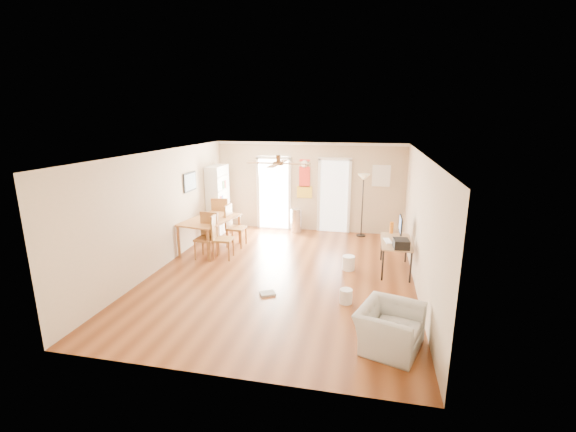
% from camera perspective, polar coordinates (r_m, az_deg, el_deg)
% --- Properties ---
extents(floor, '(7.00, 7.00, 0.00)m').
position_cam_1_polar(floor, '(8.51, -0.86, -8.52)').
color(floor, brown).
rests_on(floor, ground).
extents(ceiling, '(5.50, 7.00, 0.00)m').
position_cam_1_polar(ceiling, '(7.87, -0.93, 9.21)').
color(ceiling, silver).
rests_on(ceiling, floor).
extents(wall_back, '(5.50, 0.04, 2.60)m').
position_cam_1_polar(wall_back, '(11.45, 3.06, 4.25)').
color(wall_back, beige).
rests_on(wall_back, floor).
extents(wall_front, '(5.50, 0.04, 2.60)m').
position_cam_1_polar(wall_front, '(4.93, -10.23, -9.94)').
color(wall_front, beige).
rests_on(wall_front, floor).
extents(wall_left, '(0.04, 7.00, 2.60)m').
position_cam_1_polar(wall_left, '(9.10, -18.03, 0.90)').
color(wall_left, beige).
rests_on(wall_left, floor).
extents(wall_right, '(0.04, 7.00, 2.60)m').
position_cam_1_polar(wall_right, '(7.96, 18.79, -1.04)').
color(wall_right, beige).
rests_on(wall_right, floor).
extents(crown_molding, '(5.50, 7.00, 0.08)m').
position_cam_1_polar(crown_molding, '(7.87, -0.93, 8.92)').
color(crown_molding, white).
rests_on(crown_molding, wall_back).
extents(kitchen_doorway, '(0.90, 0.10, 2.10)m').
position_cam_1_polar(kitchen_doorway, '(11.69, -2.06, 3.23)').
color(kitchen_doorway, white).
rests_on(kitchen_doorway, wall_back).
extents(bathroom_doorway, '(0.80, 0.10, 2.10)m').
position_cam_1_polar(bathroom_doorway, '(11.39, 6.76, 2.84)').
color(bathroom_doorway, white).
rests_on(bathroom_doorway, wall_back).
extents(wall_decal, '(0.46, 0.03, 1.10)m').
position_cam_1_polar(wall_decal, '(11.41, 2.44, 5.50)').
color(wall_decal, red).
rests_on(wall_decal, wall_back).
extents(ac_grille, '(0.50, 0.04, 0.60)m').
position_cam_1_polar(ac_grille, '(11.22, 13.50, 5.74)').
color(ac_grille, white).
rests_on(ac_grille, wall_back).
extents(framed_poster, '(0.04, 0.66, 0.48)m').
position_cam_1_polar(framed_poster, '(10.22, -14.19, 4.88)').
color(framed_poster, black).
rests_on(framed_poster, wall_left).
extents(ceiling_fan, '(1.24, 1.24, 0.20)m').
position_cam_1_polar(ceiling_fan, '(7.60, -1.44, 7.73)').
color(ceiling_fan, '#593819').
rests_on(ceiling_fan, ceiling).
extents(bookshelf, '(0.51, 0.93, 1.96)m').
position_cam_1_polar(bookshelf, '(11.45, -10.24, 2.41)').
color(bookshelf, silver).
rests_on(bookshelf, floor).
extents(dining_table, '(1.23, 1.75, 0.80)m').
position_cam_1_polar(dining_table, '(10.11, -11.27, -2.63)').
color(dining_table, '#A36034').
rests_on(dining_table, floor).
extents(dining_chair_right_a, '(0.46, 0.46, 1.09)m').
position_cam_1_polar(dining_chair_right_a, '(10.22, -7.61, -1.44)').
color(dining_chair_right_a, '#AA7336').
rests_on(dining_chair_right_a, floor).
extents(dining_chair_right_b, '(0.47, 0.47, 1.06)m').
position_cam_1_polar(dining_chair_right_b, '(9.39, -9.50, -3.04)').
color(dining_chair_right_b, olive).
rests_on(dining_chair_right_b, floor).
extents(dining_chair_near, '(0.48, 0.48, 1.09)m').
position_cam_1_polar(dining_chair_near, '(9.46, -11.98, -2.95)').
color(dining_chair_near, olive).
rests_on(dining_chair_near, floor).
extents(dining_chair_far, '(0.54, 0.54, 1.11)m').
position_cam_1_polar(dining_chair_far, '(11.17, -9.73, -0.09)').
color(dining_chair_far, '#A67135').
rests_on(dining_chair_far, floor).
extents(trash_can, '(0.40, 0.40, 0.70)m').
position_cam_1_polar(trash_can, '(11.39, 1.22, -0.68)').
color(trash_can, silver).
rests_on(trash_can, floor).
extents(torchiere_lamp, '(0.36, 0.36, 1.77)m').
position_cam_1_polar(torchiere_lamp, '(11.09, 10.85, 1.50)').
color(torchiere_lamp, black).
rests_on(torchiere_lamp, floor).
extents(computer_desk, '(0.64, 1.27, 0.68)m').
position_cam_1_polar(computer_desk, '(8.89, 15.43, -5.67)').
color(computer_desk, '#A08157').
rests_on(computer_desk, floor).
extents(imac, '(0.20, 0.54, 0.50)m').
position_cam_1_polar(imac, '(8.93, 16.18, -1.64)').
color(imac, black).
rests_on(imac, computer_desk).
extents(keyboard, '(0.20, 0.42, 0.02)m').
position_cam_1_polar(keyboard, '(8.73, 14.41, -3.54)').
color(keyboard, white).
rests_on(keyboard, computer_desk).
extents(printer, '(0.34, 0.38, 0.18)m').
position_cam_1_polar(printer, '(8.33, 16.25, -3.92)').
color(printer, black).
rests_on(printer, computer_desk).
extents(orange_bottle, '(0.10, 0.10, 0.27)m').
position_cam_1_polar(orange_bottle, '(9.31, 14.95, -1.66)').
color(orange_bottle, orange).
rests_on(orange_bottle, computer_desk).
extents(wastebasket_a, '(0.34, 0.34, 0.32)m').
position_cam_1_polar(wastebasket_a, '(8.79, 8.86, -6.81)').
color(wastebasket_a, white).
rests_on(wastebasket_a, floor).
extents(wastebasket_b, '(0.28, 0.28, 0.27)m').
position_cam_1_polar(wastebasket_b, '(7.31, 8.48, -11.56)').
color(wastebasket_b, silver).
rests_on(wastebasket_b, floor).
extents(floor_cloth, '(0.36, 0.33, 0.04)m').
position_cam_1_polar(floor_cloth, '(7.60, -3.00, -11.27)').
color(floor_cloth, '#A8A7A2').
rests_on(floor_cloth, floor).
extents(armchair, '(1.10, 1.18, 0.63)m').
position_cam_1_polar(armchair, '(6.10, 14.64, -15.58)').
color(armchair, '#B0B0AB').
rests_on(armchair, floor).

